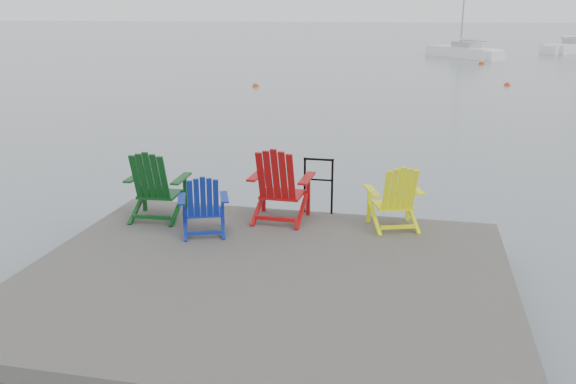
% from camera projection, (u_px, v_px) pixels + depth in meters
% --- Properties ---
extents(ground, '(400.00, 400.00, 0.00)m').
position_uv_depth(ground, '(265.00, 309.00, 7.68)').
color(ground, slate).
rests_on(ground, ground).
extents(dock, '(6.00, 5.00, 1.40)m').
position_uv_depth(dock, '(265.00, 284.00, 7.59)').
color(dock, '#282624').
rests_on(dock, ground).
extents(handrail, '(0.48, 0.04, 0.90)m').
position_uv_depth(handrail, '(318.00, 180.00, 9.63)').
color(handrail, black).
rests_on(handrail, dock).
extents(chair_green, '(0.92, 0.85, 1.10)m').
position_uv_depth(chair_green, '(156.00, 185.00, 9.34)').
color(chair_green, '#0B4014').
rests_on(chair_green, dock).
extents(chair_blue, '(0.87, 0.83, 0.90)m').
position_uv_depth(chair_blue, '(203.00, 204.00, 8.72)').
color(chair_blue, navy).
rests_on(chair_blue, dock).
extents(chair_red, '(0.94, 0.88, 1.17)m').
position_uv_depth(chair_red, '(280.00, 184.00, 9.25)').
color(chair_red, '#A50C0C').
rests_on(chair_red, dock).
extents(chair_yellow, '(0.94, 0.90, 0.99)m').
position_uv_depth(chair_yellow, '(395.00, 196.00, 8.95)').
color(chair_yellow, '#F0F60D').
rests_on(chair_yellow, dock).
extents(sailboat_near, '(5.70, 6.91, 10.07)m').
position_uv_depth(sailboat_near, '(463.00, 53.00, 48.89)').
color(sailboat_near, white).
rests_on(sailboat_near, ground).
extents(buoy_b, '(0.34, 0.34, 0.34)m').
position_uv_depth(buoy_b, '(256.00, 87.00, 30.10)').
color(buoy_b, '#C83D0B').
rests_on(buoy_b, ground).
extents(buoy_c, '(0.32, 0.32, 0.32)m').
position_uv_depth(buoy_c, '(507.00, 86.00, 30.58)').
color(buoy_c, red).
rests_on(buoy_c, ground).
extents(buoy_d, '(0.41, 0.41, 0.41)m').
position_uv_depth(buoy_d, '(481.00, 64.00, 42.55)').
color(buoy_d, red).
rests_on(buoy_d, ground).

